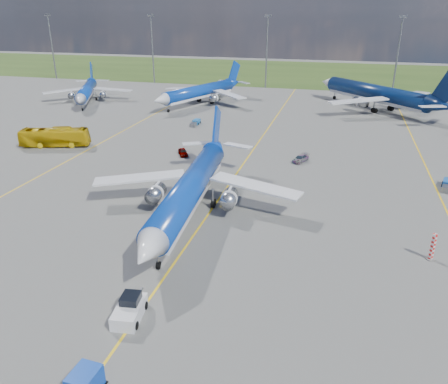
% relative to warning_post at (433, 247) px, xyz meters
% --- Properties ---
extents(ground, '(400.00, 400.00, 0.00)m').
position_rel_warning_post_xyz_m(ground, '(-26.00, -8.00, -1.50)').
color(ground, '#565653').
rests_on(ground, ground).
extents(grass_strip, '(400.00, 80.00, 0.01)m').
position_rel_warning_post_xyz_m(grass_strip, '(-26.00, 142.00, -1.50)').
color(grass_strip, '#2D4719').
rests_on(grass_strip, ground).
extents(taxiway_lines, '(60.25, 160.00, 0.02)m').
position_rel_warning_post_xyz_m(taxiway_lines, '(-25.83, 19.70, -1.49)').
color(taxiway_lines, yellow).
rests_on(taxiway_lines, ground).
extents(floodlight_masts, '(202.20, 0.50, 22.70)m').
position_rel_warning_post_xyz_m(floodlight_masts, '(-16.00, 102.00, 11.06)').
color(floodlight_masts, slate).
rests_on(floodlight_masts, ground).
extents(warning_post, '(0.50, 0.50, 3.00)m').
position_rel_warning_post_xyz_m(warning_post, '(0.00, 0.00, 0.00)').
color(warning_post, red).
rests_on(warning_post, ground).
extents(bg_jet_nw, '(38.58, 42.70, 9.12)m').
position_rel_warning_post_xyz_m(bg_jet_nw, '(-80.34, 65.14, -1.50)').
color(bg_jet_nw, '#0B369F').
rests_on(bg_jet_nw, ground).
extents(bg_jet_nnw, '(40.87, 46.03, 9.98)m').
position_rel_warning_post_xyz_m(bg_jet_nnw, '(-48.74, 70.55, -1.50)').
color(bg_jet_nnw, '#0B369F').
rests_on(bg_jet_nnw, ground).
extents(bg_jet_n, '(57.41, 58.14, 12.16)m').
position_rel_warning_post_xyz_m(bg_jet_n, '(-2.60, 76.07, -1.50)').
color(bg_jet_n, '#081C45').
rests_on(bg_jet_n, ground).
extents(main_airliner, '(33.10, 41.71, 10.33)m').
position_rel_warning_post_xyz_m(main_airliner, '(-28.22, 3.81, -1.50)').
color(main_airliner, '#0B369F').
rests_on(main_airliner, ground).
extents(pushback_tug, '(2.63, 5.74, 1.91)m').
position_rel_warning_post_xyz_m(pushback_tug, '(-26.56, -16.90, -0.73)').
color(pushback_tug, silver).
rests_on(pushback_tug, ground).
extents(uld_container, '(1.89, 2.30, 1.77)m').
position_rel_warning_post_xyz_m(uld_container, '(-25.89, -25.02, -0.62)').
color(uld_container, '#0C39A8').
rests_on(uld_container, ground).
extents(apron_bus, '(13.24, 6.81, 3.60)m').
position_rel_warning_post_xyz_m(apron_bus, '(-63.25, 25.44, 0.30)').
color(apron_bus, gold).
rests_on(apron_bus, ground).
extents(service_car_a, '(2.95, 3.76, 1.20)m').
position_rel_warning_post_xyz_m(service_car_a, '(-37.63, 26.62, -0.90)').
color(service_car_a, '#999999').
rests_on(service_car_a, ground).
extents(service_car_b, '(4.62, 3.88, 1.17)m').
position_rel_warning_post_xyz_m(service_car_b, '(-32.60, 28.99, -0.91)').
color(service_car_b, '#999999').
rests_on(service_car_b, ground).
extents(service_car_c, '(3.05, 4.23, 1.14)m').
position_rel_warning_post_xyz_m(service_car_c, '(-16.72, 28.53, -0.93)').
color(service_car_c, '#999999').
rests_on(service_car_c, ground).
extents(baggage_tug_w, '(2.30, 4.68, 1.02)m').
position_rel_warning_post_xyz_m(baggage_tug_w, '(5.52, 22.03, -1.02)').
color(baggage_tug_w, '#1A519F').
rests_on(baggage_tug_w, ground).
extents(baggage_tug_c, '(1.33, 4.59, 1.03)m').
position_rel_warning_post_xyz_m(baggage_tug_c, '(-42.56, 48.25, -1.02)').
color(baggage_tug_c, '#1C62A8').
rests_on(baggage_tug_c, ground).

